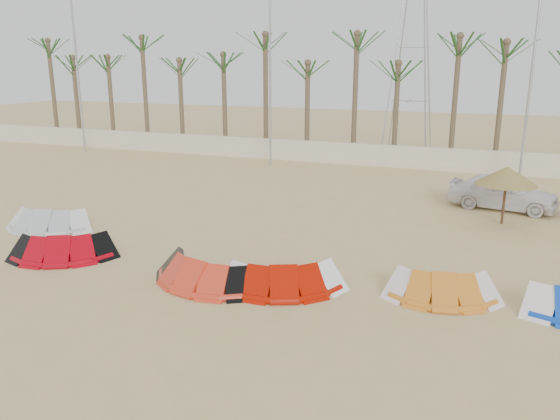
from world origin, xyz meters
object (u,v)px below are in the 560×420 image
at_px(kite_red_left, 69,244).
at_px(kite_orange, 444,283).
at_px(parasol_left, 507,176).
at_px(kite_grey, 53,218).
at_px(kite_red_mid, 207,268).
at_px(kite_red_right, 287,273).
at_px(car, 503,192).

xyz_separation_m(kite_red_left, kite_orange, (11.59, 1.08, -0.00)).
height_order(kite_orange, parasol_left, parasol_left).
bearing_deg(parasol_left, kite_grey, -157.05).
relative_size(kite_orange, parasol_left, 1.38).
relative_size(kite_red_mid, kite_red_right, 0.96).
bearing_deg(kite_red_mid, kite_red_right, 11.60).
relative_size(kite_grey, car, 0.79).
height_order(kite_red_left, parasol_left, parasol_left).
bearing_deg(kite_orange, kite_red_right, -167.86).
relative_size(kite_grey, kite_red_mid, 0.95).
relative_size(kite_grey, parasol_left, 1.50).
xyz_separation_m(kite_grey, kite_red_right, (10.19, -2.08, 0.00)).
bearing_deg(car, kite_orange, -178.10).
distance_m(kite_grey, parasol_left, 17.30).
relative_size(kite_red_right, car, 0.86).
bearing_deg(kite_red_left, parasol_left, 34.40).
bearing_deg(parasol_left, car, 90.32).
relative_size(kite_orange, car, 0.72).
xyz_separation_m(kite_red_mid, parasol_left, (7.93, 9.27, 1.50)).
bearing_deg(car, kite_red_right, 163.45).
height_order(kite_red_right, parasol_left, parasol_left).
bearing_deg(kite_grey, parasol_left, 22.95).
bearing_deg(kite_orange, kite_red_mid, -168.05).
relative_size(kite_red_right, kite_orange, 1.19).
xyz_separation_m(kite_grey, kite_red_mid, (7.94, -2.55, 0.00)).
height_order(kite_grey, kite_red_mid, same).
bearing_deg(car, kite_red_mid, 156.12).
xyz_separation_m(kite_red_left, parasol_left, (13.13, 8.99, 1.50)).
xyz_separation_m(kite_red_right, parasol_left, (5.68, 8.80, 1.50)).
bearing_deg(kite_red_right, kite_orange, 12.14).
bearing_deg(kite_red_left, car, 40.91).
bearing_deg(kite_orange, kite_red_left, -174.70).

